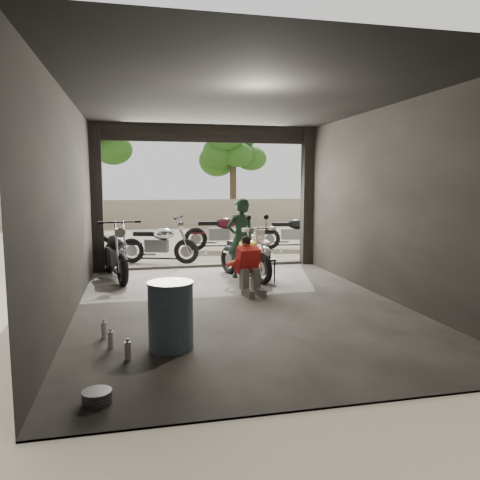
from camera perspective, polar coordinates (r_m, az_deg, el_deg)
name	(u,v)px	position (r m, az deg, el deg)	size (l,w,h in m)	color
ground	(240,306)	(7.50, -0.03, -8.03)	(80.00, 80.00, 0.00)	#7A6D56
garage	(233,223)	(7.81, -0.91, 2.10)	(7.00, 7.13, 3.20)	#2D2B28
boundary_wall	(172,213)	(21.18, -8.30, 3.29)	(18.00, 0.30, 1.20)	gray
tree_left	(97,131)	(19.73, -17.07, 12.64)	(2.20, 2.20, 5.60)	#382B1E
tree_right	(233,147)	(21.58, -0.86, 11.29)	(2.20, 2.20, 5.00)	#382B1E
main_bike	(245,252)	(9.42, 0.59, -1.51)	(0.68, 1.66, 1.11)	silver
left_bike	(115,249)	(9.72, -14.97, -1.11)	(0.75, 1.82, 1.23)	black
outside_bike_a	(159,240)	(11.42, -9.89, -0.01)	(0.70, 1.69, 1.15)	black
outside_bike_b	(221,229)	(13.45, -2.31, 1.38)	(0.77, 1.86, 1.26)	#3C0E15
outside_bike_c	(293,229)	(13.80, 6.47, 1.30)	(0.71, 1.73, 1.17)	black
rider	(241,238)	(9.52, 0.10, 0.20)	(0.60, 0.39, 1.64)	black
mechanic	(250,267)	(8.08, 1.22, -3.35)	(0.50, 0.68, 0.99)	red
stool	(266,262)	(9.22, 3.16, -2.73)	(0.33, 0.33, 0.46)	black
helmet	(264,253)	(9.14, 2.97, -1.53)	(0.27, 0.28, 0.26)	white
oil_drum	(171,317)	(5.55, -8.43, -9.24)	(0.52, 0.52, 0.80)	#405D6C
sign_post	(352,190)	(11.16, 13.45, 5.95)	(0.87, 0.08, 2.61)	black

